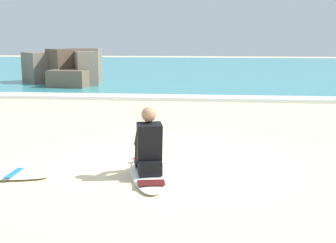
# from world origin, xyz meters

# --- Properties ---
(ground_plane) EXTENTS (80.00, 80.00, 0.00)m
(ground_plane) POSITION_xyz_m (0.00, 0.00, 0.00)
(ground_plane) COLOR beige
(sea) EXTENTS (80.00, 28.00, 0.10)m
(sea) POSITION_xyz_m (0.00, 21.04, 0.05)
(sea) COLOR teal
(sea) RESTS_ON ground
(breaking_foam) EXTENTS (80.00, 0.90, 0.11)m
(breaking_foam) POSITION_xyz_m (0.00, 7.34, 0.06)
(breaking_foam) COLOR white
(breaking_foam) RESTS_ON ground
(surfboard_main) EXTENTS (0.90, 2.08, 0.08)m
(surfboard_main) POSITION_xyz_m (-0.30, -0.53, 0.04)
(surfboard_main) COLOR white
(surfboard_main) RESTS_ON ground
(surfer_seated) EXTENTS (0.51, 0.76, 0.95)m
(surfer_seated) POSITION_xyz_m (-0.28, -0.69, 0.44)
(surfer_seated) COLOR black
(surfer_seated) RESTS_ON surfboard_main
(rock_outcrop_distant) EXTENTS (3.66, 3.34, 1.50)m
(rock_outcrop_distant) POSITION_xyz_m (-5.37, 10.98, 0.66)
(rock_outcrop_distant) COLOR #756656
(rock_outcrop_distant) RESTS_ON ground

